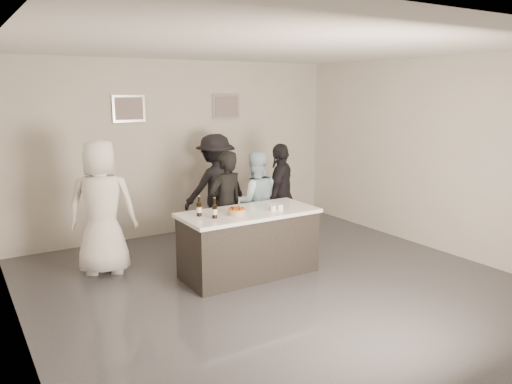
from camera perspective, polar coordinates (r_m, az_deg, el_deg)
floor at (r=6.65m, az=2.32°, el=-10.51°), size 6.00×6.00×0.00m
ceiling at (r=6.18m, az=2.55°, el=16.23°), size 6.00×6.00×0.00m
wall_back at (r=8.86m, az=-8.61°, el=5.00°), size 6.00×0.04×3.00m
wall_front at (r=4.17m, az=26.35°, el=-3.55°), size 6.00×0.04×3.00m
wall_left at (r=5.20m, az=-26.03°, el=-0.70°), size 0.04×6.00×3.00m
wall_right at (r=8.29m, az=19.87°, el=3.99°), size 0.04×6.00×3.00m
picture_left at (r=8.46m, az=-14.35°, el=9.23°), size 0.54×0.04×0.44m
picture_right at (r=9.17m, az=-3.43°, el=9.72°), size 0.54×0.04×0.44m
bar_counter at (r=6.84m, az=-0.83°, el=-5.85°), size 1.86×0.86×0.90m
cake at (r=6.53m, az=-2.20°, el=-2.27°), size 0.24×0.24×0.07m
beer_bottle_a at (r=6.46m, az=-6.53°, el=-1.63°), size 0.07×0.07×0.26m
beer_bottle_b at (r=6.34m, az=-4.75°, el=-1.86°), size 0.07×0.07×0.26m
tumbler_cluster at (r=6.79m, az=2.13°, el=-1.71°), size 0.19×0.19×0.08m
candles at (r=6.37m, az=-1.33°, el=-2.93°), size 0.24×0.08×0.01m
person_main_black at (r=7.36m, az=-3.47°, el=-1.62°), size 0.66×0.50×1.64m
person_main_blue at (r=7.77m, az=-0.06°, el=-1.11°), size 0.91×0.80×1.58m
person_guest_left at (r=7.10m, az=-17.20°, el=-1.66°), size 1.08×0.92×1.87m
person_guest_right at (r=8.14m, az=2.84°, el=-0.24°), size 1.00×0.94×1.66m
person_guest_back at (r=8.45m, az=-4.62°, el=0.59°), size 1.21×0.78×1.78m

